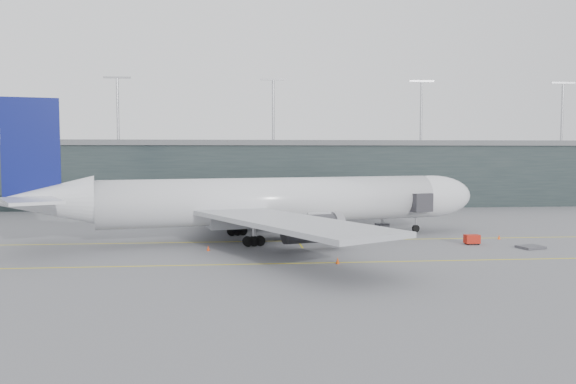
{
  "coord_description": "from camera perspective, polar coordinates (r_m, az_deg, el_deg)",
  "views": [
    {
      "loc": [
        -3.52,
        -81.79,
        12.37
      ],
      "look_at": [
        3.64,
        -4.0,
        6.91
      ],
      "focal_mm": 35.0,
      "sensor_mm": 36.0,
      "label": 1
    }
  ],
  "objects": [
    {
      "name": "gse_cart",
      "position": [
        79.98,
        18.18,
        -4.56
      ],
      "size": [
        1.96,
        1.26,
        1.33
      ],
      "rotation": [
        0.0,
        0.0,
        0.01
      ],
      "color": "#9F170B",
      "rests_on": "ground"
    },
    {
      "name": "cone_wing_port",
      "position": [
        96.22,
        2.98,
        -3.19
      ],
      "size": [
        0.42,
        0.42,
        0.67
      ],
      "primitive_type": "cone",
      "color": "red",
      "rests_on": "ground"
    },
    {
      "name": "cone_tail",
      "position": [
        72.01,
        -8.1,
        -5.67
      ],
      "size": [
        0.41,
        0.41,
        0.65
      ],
      "primitive_type": "cone",
      "color": "red",
      "rests_on": "ground"
    },
    {
      "name": "terminal",
      "position": [
        139.91,
        -3.81,
        2.04
      ],
      "size": [
        240.0,
        36.0,
        29.0
      ],
      "color": "black",
      "rests_on": "ground"
    },
    {
      "name": "cone_nose",
      "position": [
        86.05,
        20.65,
        -4.31
      ],
      "size": [
        0.41,
        0.41,
        0.65
      ],
      "primitive_type": "cone",
      "color": "#FC4F0E",
      "rests_on": "ground"
    },
    {
      "name": "jet_bridge",
      "position": [
        106.67,
        6.27,
        -0.09
      ],
      "size": [
        17.96,
        44.11,
        6.42
      ],
      "rotation": [
        0.0,
        0.0,
        0.37
      ],
      "color": "#2C2B31",
      "rests_on": "ground"
    },
    {
      "name": "uld_b",
      "position": [
        93.49,
        -5.43,
        -2.97
      ],
      "size": [
        2.26,
        1.84,
        2.0
      ],
      "rotation": [
        0.0,
        0.0,
        -0.04
      ],
      "color": "#353439",
      "rests_on": "ground"
    },
    {
      "name": "uld_a",
      "position": [
        92.41,
        -5.95,
        -3.07
      ],
      "size": [
        2.55,
        2.26,
        1.96
      ],
      "rotation": [
        0.0,
        0.0,
        0.28
      ],
      "color": "#353439",
      "rests_on": "ground"
    },
    {
      "name": "ground",
      "position": [
        82.8,
        -2.77,
        -4.6
      ],
      "size": [
        320.0,
        320.0,
        0.0
      ],
      "primitive_type": "plane",
      "color": "slate",
      "rests_on": "ground"
    },
    {
      "name": "taxiline_a",
      "position": [
        78.84,
        -2.64,
        -5.03
      ],
      "size": [
        160.0,
        0.25,
        0.02
      ],
      "primitive_type": "cube",
      "color": "gold",
      "rests_on": "ground"
    },
    {
      "name": "main_aircraft",
      "position": [
        80.02,
        -1.82,
        -1.0
      ],
      "size": [
        68.14,
        63.0,
        19.25
      ],
      "rotation": [
        0.0,
        0.0,
        0.22
      ],
      "color": "silver",
      "rests_on": "ground"
    },
    {
      "name": "cone_wing_stbd",
      "position": [
        63.31,
        5.07,
        -6.95
      ],
      "size": [
        0.46,
        0.46,
        0.73
      ],
      "primitive_type": "cone",
      "color": "#D5450B",
      "rests_on": "ground"
    },
    {
      "name": "uld_c",
      "position": [
        93.36,
        -4.01,
        -2.96
      ],
      "size": [
        2.36,
        1.94,
        2.06
      ],
      "rotation": [
        0.0,
        0.0,
        0.06
      ],
      "color": "#353439",
      "rests_on": "ground"
    },
    {
      "name": "taxiline_lead_main",
      "position": [
        102.89,
        -0.47,
        -2.9
      ],
      "size": [
        0.25,
        60.0,
        0.02
      ],
      "primitive_type": "cube",
      "color": "gold",
      "rests_on": "ground"
    },
    {
      "name": "baggage_dolly",
      "position": [
        79.55,
        23.43,
        -5.15
      ],
      "size": [
        3.6,
        3.18,
        0.3
      ],
      "primitive_type": "cube",
      "rotation": [
        0.0,
        0.0,
        0.28
      ],
      "color": "#3E3E43",
      "rests_on": "ground"
    },
    {
      "name": "taxiline_b",
      "position": [
        63.11,
        -1.97,
        -7.3
      ],
      "size": [
        160.0,
        0.25,
        0.02
      ],
      "primitive_type": "cube",
      "color": "gold",
      "rests_on": "ground"
    }
  ]
}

